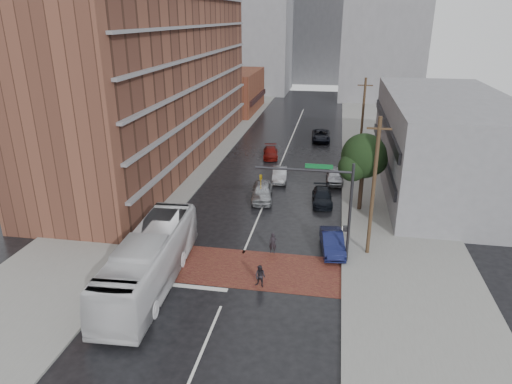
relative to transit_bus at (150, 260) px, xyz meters
The scene contains 24 objects.
ground 5.79m from the transit_bus, 26.59° to the left, with size 160.00×160.00×0.00m, color black.
crosswalk 6.01m from the transit_bus, 31.05° to the left, with size 14.00×5.00×0.02m, color brown.
sidewalk_west 28.29m from the transit_bus, 103.45° to the left, with size 9.00×90.00×0.15m, color gray.
sidewalk_east 32.05m from the transit_bus, 59.11° to the left, with size 9.00×90.00×0.15m, color gray.
apartment_block 30.55m from the transit_bus, 108.91° to the left, with size 10.00×44.00×28.00m, color brown.
storefront_west 56.94m from the transit_bus, 97.13° to the left, with size 8.00×16.00×7.00m, color brown.
building_east 31.17m from the transit_bus, 46.35° to the left, with size 11.00×26.00×9.00m, color gray.
distant_tower_west 82.22m from the transit_bus, 96.43° to the left, with size 18.00×16.00×32.00m, color gray.
distant_tower_east 78.54m from the transit_bus, 75.74° to the left, with size 16.00×14.00×36.00m, color gray.
distant_tower_center 98.13m from the transit_bus, 87.10° to the left, with size 12.00×10.00×24.00m, color gray.
street_tree 20.01m from the transit_bus, 47.16° to the left, with size 4.20×4.10×6.90m.
signal_mast 12.24m from the transit_bus, 24.75° to the left, with size 6.50×0.30×7.20m.
utility_pole_near 15.56m from the transit_bus, 25.22° to the left, with size 1.60×0.26×10.00m.
utility_pole_far 30.01m from the transit_bus, 62.58° to the left, with size 1.60×0.26×10.00m.
transit_bus is the anchor object (origin of this frame).
pedestrian_a 8.96m from the transit_bus, 37.88° to the left, with size 0.57×0.37×1.56m, color black.
pedestrian_b 7.00m from the transit_bus, ahead, with size 0.73×0.57×1.49m, color black.
car_travel_a 16.07m from the transit_bus, 73.36° to the left, with size 1.90×4.73×1.61m, color #A7AAAF.
car_travel_b 21.67m from the transit_bus, 75.15° to the left, with size 1.44×4.14×1.36m, color #AFB1B7.
car_travel_c 29.21m from the transit_bus, 83.33° to the left, with size 1.73×4.25×1.23m, color maroon.
suv_travel 39.22m from the transit_bus, 76.68° to the left, with size 2.41×5.23×1.45m, color black.
car_parked_near 13.00m from the transit_bus, 29.94° to the left, with size 1.51×4.34×1.43m, color #131944.
car_parked_mid 18.59m from the transit_bus, 56.90° to the left, with size 1.77×4.35×1.26m, color black.
car_parked_far 24.18m from the transit_bus, 62.51° to the left, with size 1.75×4.35×1.48m, color #AAAAB1.
Camera 1 is at (6.00, -25.93, 16.02)m, focal length 32.00 mm.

